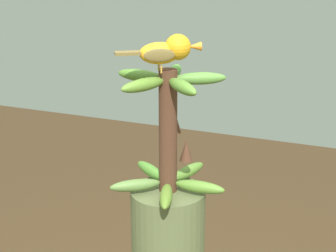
{
  "coord_description": "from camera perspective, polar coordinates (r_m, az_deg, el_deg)",
  "views": [
    {
      "loc": [
        -1.3,
        -0.52,
        1.94
      ],
      "look_at": [
        0.0,
        0.0,
        1.47
      ],
      "focal_mm": 58.84,
      "sensor_mm": 36.0,
      "label": 1
    }
  ],
  "objects": [
    {
      "name": "banana_bunch",
      "position": [
        1.48,
        0.08,
        -0.66
      ],
      "size": [
        0.32,
        0.32,
        0.34
      ],
      "color": "#4C2D1E",
      "rests_on": "banana_tree"
    },
    {
      "name": "perched_bird",
      "position": [
        1.4,
        -0.03,
        7.85
      ],
      "size": [
        0.14,
        0.2,
        0.09
      ],
      "color": "#C68933",
      "rests_on": "banana_bunch"
    }
  ]
}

